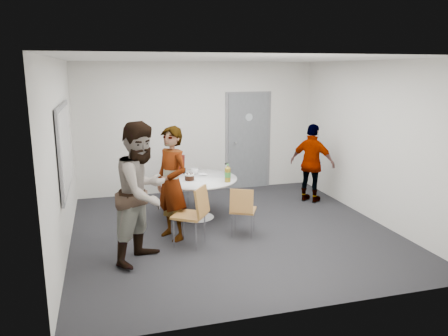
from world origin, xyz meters
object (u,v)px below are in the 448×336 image
object	(u,v)px
table	(198,184)
whiteboard	(65,147)
door	(248,141)
person_right	(312,163)
chair_near_right	(242,207)
chair_far	(175,175)
person_main	(172,184)
chair_near_left	(195,210)
person_left	(143,193)

from	to	relation	value
table	whiteboard	bearing A→B (deg)	-165.94
door	person_right	distance (m)	1.64
table	chair_near_right	bearing A→B (deg)	-64.02
door	table	xyz separation A→B (m)	(-1.50, -1.77, -0.40)
chair_far	person_right	size ratio (longest dim) A/B	0.61
door	chair_near_right	bearing A→B (deg)	-110.21
table	person_right	world-z (taller)	person_right
door	person_main	distance (m)	3.27
chair_near_left	chair_far	distance (m)	2.16
person_left	person_right	distance (m)	3.88
table	person_left	xyz separation A→B (m)	(-1.06, -1.44, 0.32)
chair_far	person_right	bearing A→B (deg)	164.01
table	chair_near_right	distance (m)	1.12
table	person_left	world-z (taller)	person_left
whiteboard	person_main	bearing A→B (deg)	-9.59
chair_near_left	table	bearing A→B (deg)	19.99
chair_near_left	person_right	distance (m)	3.09
chair_near_right	person_main	bearing A→B (deg)	-165.72
table	person_right	xyz separation A→B (m)	(2.36, 0.39, 0.14)
chair_near_left	person_left	distance (m)	0.90
chair_near_right	person_right	world-z (taller)	person_right
whiteboard	chair_far	size ratio (longest dim) A/B	2.04
chair_near_right	person_left	size ratio (longest dim) A/B	0.41
door	chair_near_right	world-z (taller)	door
whiteboard	door	bearing A→B (deg)	32.66
chair_near_right	chair_far	world-z (taller)	chair_far
person_main	chair_near_left	bearing A→B (deg)	4.11
person_right	door	bearing A→B (deg)	-9.12
whiteboard	person_main	world-z (taller)	whiteboard
person_main	person_right	xyz separation A→B (m)	(2.92, 1.16, -0.10)
chair_near_right	chair_far	xyz separation A→B (m)	(-0.71, 1.99, 0.10)
whiteboard	table	xyz separation A→B (m)	(2.06, 0.51, -0.82)
chair_near_left	person_main	size ratio (longest dim) A/B	0.52
chair_near_right	person_right	bearing A→B (deg)	63.35
person_main	person_right	size ratio (longest dim) A/B	1.13
chair_far	person_left	distance (m)	2.60
whiteboard	chair_near_left	size ratio (longest dim) A/B	2.10
door	chair_near_left	bearing A→B (deg)	-121.53
chair_near_left	chair_far	world-z (taller)	chair_far
door	chair_near_right	xyz separation A→B (m)	(-1.02, -2.77, -0.55)
table	door	bearing A→B (deg)	49.58
person_left	person_right	size ratio (longest dim) A/B	1.24
person_main	table	bearing A→B (deg)	114.55
door	chair_near_right	size ratio (longest dim) A/B	2.70
chair_near_left	chair_far	size ratio (longest dim) A/B	0.97
chair_near_right	person_right	size ratio (longest dim) A/B	0.51
chair_near_right	person_left	xyz separation A→B (m)	(-1.54, -0.45, 0.48)
chair_far	person_right	world-z (taller)	person_right
chair_near_right	person_left	world-z (taller)	person_left
whiteboard	person_left	size ratio (longest dim) A/B	1.00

